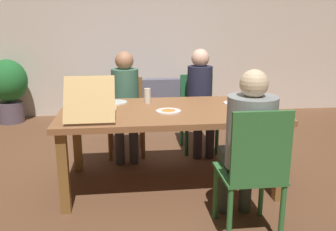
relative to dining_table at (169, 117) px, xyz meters
The scene contains 17 objects.
ground_plane 0.66m from the dining_table, ahead, with size 20.00×20.00×0.00m, color brown.
back_wall 2.92m from the dining_table, 90.00° to the left, with size 7.13×0.12×2.94m, color beige.
dining_table is the anchor object (origin of this frame).
chair_0 1.06m from the dining_table, 112.28° to the left, with size 0.43×0.46×0.86m.
person_0 0.90m from the dining_table, 115.91° to the left, with size 0.30×0.53×1.19m.
chair_1 1.10m from the dining_table, 64.70° to the left, with size 0.41×0.43×0.88m.
person_1 0.96m from the dining_table, 61.05° to the left, with size 0.29×0.48×1.20m.
chair_2 1.08m from the dining_table, 64.24° to the right, with size 0.42×0.44×0.97m.
person_2 0.94m from the dining_table, 60.31° to the right, with size 0.34×0.50×1.20m.
pizza_box_0 0.70m from the dining_table, 169.89° to the right, with size 0.40×0.61×0.36m.
plate_0 0.13m from the dining_table, 101.52° to the right, with size 0.22×0.22×0.03m.
plate_1 0.69m from the dining_table, 11.77° to the left, with size 0.25×0.25×0.03m.
plate_2 0.59m from the dining_table, 147.12° to the left, with size 0.22×0.22×0.01m.
drinking_glass_0 0.87m from the dining_table, ahead, with size 0.07×0.07×0.14m, color #B3532E.
drinking_glass_1 0.37m from the dining_table, 122.47° to the left, with size 0.06×0.06×0.14m, color silver.
couch 2.09m from the dining_table, 94.59° to the left, with size 1.86×0.77×0.73m.
potted_plant 3.24m from the dining_table, 131.27° to the left, with size 0.57×0.57×0.96m.
Camera 1 is at (-0.39, -3.19, 1.52)m, focal length 38.92 mm.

